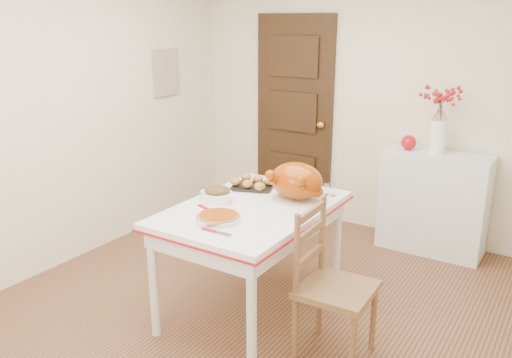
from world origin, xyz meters
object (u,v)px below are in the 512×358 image
Objects in this scene: kitchen_table at (252,260)px; chair_oak at (337,286)px; turkey_platter at (296,183)px; pumpkin_pie at (218,216)px; sideboard at (433,203)px.

kitchen_table is 0.73m from chair_oak.
chair_oak is 0.79m from turkey_platter.
pumpkin_pie is (-0.75, -0.17, 0.34)m from chair_oak.
turkey_platter is 0.63m from pumpkin_pie.
turkey_platter is at bearing -110.56° from sideboard.
chair_oak is 2.22× the size of turkey_platter.
kitchen_table is at bearing 74.93° from chair_oak.
sideboard is 3.25× the size of pumpkin_pie.
sideboard is at bearing -4.19° from chair_oak.
chair_oak is 3.51× the size of pumpkin_pie.
sideboard is 1.92m from chair_oak.
pumpkin_pie is at bearing -96.18° from kitchen_table.
kitchen_table is (-0.78, -1.76, -0.05)m from sideboard.
pumpkin_pie is at bearing 100.63° from chair_oak.
pumpkin_pie is (-0.24, -0.57, -0.11)m from turkey_platter.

